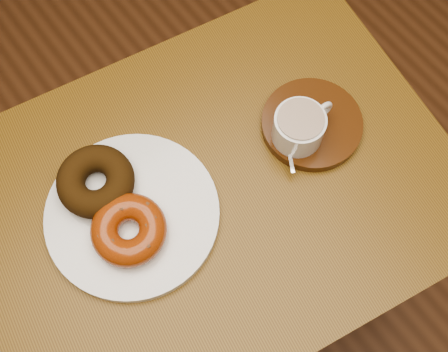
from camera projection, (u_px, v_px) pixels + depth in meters
ground at (305, 338)px, 1.44m from camera, size 6.00×6.00×0.00m
cafe_table at (215, 212)px, 0.96m from camera, size 0.82×0.66×0.70m
donut_plate at (133, 214)px, 0.83m from camera, size 0.27×0.27×0.02m
donut_cinnamon at (96, 181)px, 0.82m from camera, size 0.13×0.13×0.04m
donut_caramel at (129, 230)px, 0.79m from camera, size 0.13×0.13×0.04m
saucer at (312, 124)px, 0.89m from camera, size 0.22×0.22×0.02m
coffee_cup at (300, 127)px, 0.85m from camera, size 0.10×0.08×0.06m
teaspoon at (285, 132)px, 0.87m from camera, size 0.05×0.08×0.01m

